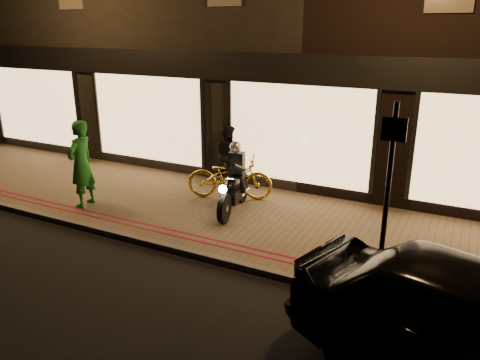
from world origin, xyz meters
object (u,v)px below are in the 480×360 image
Objects in this scene: bicycle_gold at (230,177)px; person_green at (81,164)px; sign_post at (388,191)px; motorcycle at (234,185)px.

person_green is (-2.78, -1.96, 0.46)m from bicycle_gold.
sign_post is 4.95m from bicycle_gold.
motorcycle is at bearing 151.84° from sign_post.
bicycle_gold is at bearing 147.41° from sign_post.
sign_post is 6.90m from person_green.
motorcycle is 0.94× the size of bicycle_gold.
sign_post is at bearing 78.91° from person_green.
bicycle_gold is 1.02× the size of person_green.
motorcycle is 0.64× the size of sign_post.
sign_post is (3.59, -1.92, 1.06)m from motorcycle.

